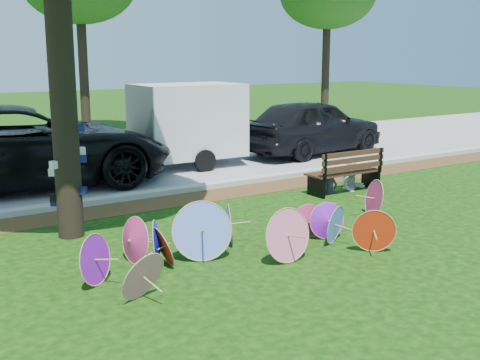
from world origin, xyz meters
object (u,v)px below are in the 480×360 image
Objects in this scene: person_left at (330,170)px; person_right at (353,162)px; black_van at (22,147)px; parasol_pile at (246,232)px; cargo_trailer at (188,120)px; park_bench at (343,171)px; dark_pickup at (312,126)px.

person_left is 0.71m from person_right.
black_van is 5.46× the size of person_right.
cargo_trailer is (2.89, 7.19, 0.93)m from parasol_pile.
person_right is (0.35, 0.05, 0.15)m from park_bench.
dark_pickup is at bearing 44.23° from parasol_pile.
park_bench is at bearing -121.85° from black_van.
dark_pickup is at bearing 57.99° from park_bench.
dark_pickup is 4.35m from cargo_trailer.
dark_pickup is at bearing -84.62° from black_van.
park_bench is (1.44, -4.72, -0.81)m from cargo_trailer.
dark_pickup is 4.72× the size of person_left.
black_van is 2.45× the size of cargo_trailer.
black_van reaches higher than park_bench.
cargo_trailer reaches higher than person_right.
person_right is (6.36, -4.42, -0.33)m from black_van.
parasol_pile is 5.96× the size of person_left.
cargo_trailer reaches higher than parasol_pile.
dark_pickup is 3.97× the size of person_right.
black_van is 4.59m from cargo_trailer.
black_van is at bearing 103.65° from parasol_pile.
park_bench is (-2.89, -4.56, -0.38)m from dark_pickup.
cargo_trailer is (4.57, 0.25, 0.33)m from black_van.
parasol_pile is 5.01× the size of person_right.
person_left is at bearing -75.75° from cargo_trailer.
cargo_trailer is 4.86m from person_left.
black_van is (-1.68, 6.93, 0.60)m from parasol_pile.
person_left is at bearing 136.34° from dark_pickup.
person_right is (0.70, 0.00, 0.10)m from person_left.
park_bench is at bearing -2.47° from person_left.
cargo_trailer is (-4.33, 0.16, 0.43)m from dark_pickup.
black_van is 7.50m from park_bench.
cargo_trailer is at bearing 107.31° from park_bench.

